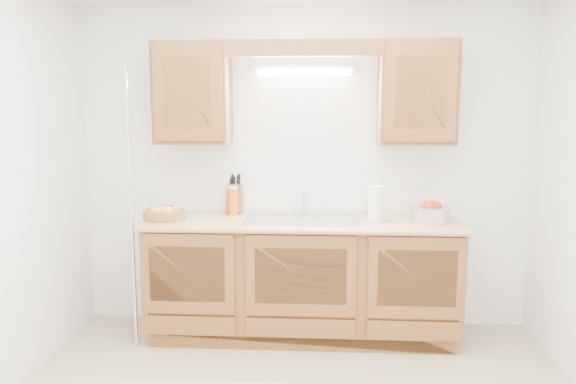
# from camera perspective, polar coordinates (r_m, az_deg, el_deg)

# --- Properties ---
(room) EXTENTS (3.52, 3.50, 2.50)m
(room) POSITION_cam_1_polar(r_m,az_deg,el_deg) (2.92, 0.66, -0.67)
(room) COLOR tan
(room) RESTS_ON ground
(base_cabinets) EXTENTS (2.20, 0.60, 0.86)m
(base_cabinets) POSITION_cam_1_polar(r_m,az_deg,el_deg) (4.28, 1.45, -8.84)
(base_cabinets) COLOR brown
(base_cabinets) RESTS_ON ground
(countertop) EXTENTS (2.30, 0.63, 0.04)m
(countertop) POSITION_cam_1_polar(r_m,az_deg,el_deg) (4.16, 1.46, -3.10)
(countertop) COLOR tan
(countertop) RESTS_ON base_cabinets
(upper_cabinet_left) EXTENTS (0.55, 0.33, 0.75)m
(upper_cabinet_left) POSITION_cam_1_polar(r_m,az_deg,el_deg) (4.33, -9.62, 9.83)
(upper_cabinet_left) COLOR brown
(upper_cabinet_left) RESTS_ON room
(upper_cabinet_right) EXTENTS (0.55, 0.33, 0.75)m
(upper_cabinet_right) POSITION_cam_1_polar(r_m,az_deg,el_deg) (4.28, 12.94, 9.76)
(upper_cabinet_right) COLOR brown
(upper_cabinet_right) RESTS_ON room
(valance) EXTENTS (2.20, 0.05, 0.12)m
(valance) POSITION_cam_1_polar(r_m,az_deg,el_deg) (4.10, 1.54, 14.44)
(valance) COLOR brown
(valance) RESTS_ON room
(fluorescent_fixture) EXTENTS (0.76, 0.08, 0.08)m
(fluorescent_fixture) POSITION_cam_1_polar(r_m,az_deg,el_deg) (4.31, 1.64, 12.24)
(fluorescent_fixture) COLOR white
(fluorescent_fixture) RESTS_ON room
(sink) EXTENTS (0.84, 0.46, 0.36)m
(sink) POSITION_cam_1_polar(r_m,az_deg,el_deg) (4.19, 1.48, -3.74)
(sink) COLOR #9E9EA3
(sink) RESTS_ON countertop
(wire_shelf_pole) EXTENTS (0.03, 0.03, 2.00)m
(wire_shelf_pole) POSITION_cam_1_polar(r_m,az_deg,el_deg) (4.11, -15.63, -1.84)
(wire_shelf_pole) COLOR silver
(wire_shelf_pole) RESTS_ON ground
(outlet_plate) EXTENTS (0.08, 0.01, 0.12)m
(outlet_plate) POSITION_cam_1_polar(r_m,az_deg,el_deg) (4.48, 13.85, 1.01)
(outlet_plate) COLOR white
(outlet_plate) RESTS_ON room
(fruit_basket) EXTENTS (0.34, 0.34, 0.10)m
(fruit_basket) POSITION_cam_1_polar(r_m,az_deg,el_deg) (4.29, -12.45, -2.09)
(fruit_basket) COLOR olive
(fruit_basket) RESTS_ON countertop
(knife_block) EXTENTS (0.12, 0.19, 0.32)m
(knife_block) POSITION_cam_1_polar(r_m,az_deg,el_deg) (4.43, -5.40, -0.63)
(knife_block) COLOR brown
(knife_block) RESTS_ON countertop
(orange_canister) EXTENTS (0.09, 0.09, 0.22)m
(orange_canister) POSITION_cam_1_polar(r_m,az_deg,el_deg) (4.34, -5.60, -0.89)
(orange_canister) COLOR #FD640E
(orange_canister) RESTS_ON countertop
(soap_bottle) EXTENTS (0.10, 0.10, 0.18)m
(soap_bottle) POSITION_cam_1_polar(r_m,az_deg,el_deg) (4.40, -5.47, -1.00)
(soap_bottle) COLOR blue
(soap_bottle) RESTS_ON countertop
(sponge) EXTENTS (0.11, 0.07, 0.02)m
(sponge) POSITION_cam_1_polar(r_m,az_deg,el_deg) (4.40, 8.62, -2.15)
(sponge) COLOR #CC333F
(sponge) RESTS_ON countertop
(paper_towel) EXTENTS (0.15, 0.15, 0.30)m
(paper_towel) POSITION_cam_1_polar(r_m,az_deg,el_deg) (4.16, 8.94, -1.15)
(paper_towel) COLOR silver
(paper_towel) RESTS_ON countertop
(apple_bowl) EXTENTS (0.31, 0.31, 0.15)m
(apple_bowl) POSITION_cam_1_polar(r_m,az_deg,el_deg) (4.20, 14.19, -2.03)
(apple_bowl) COLOR silver
(apple_bowl) RESTS_ON countertop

